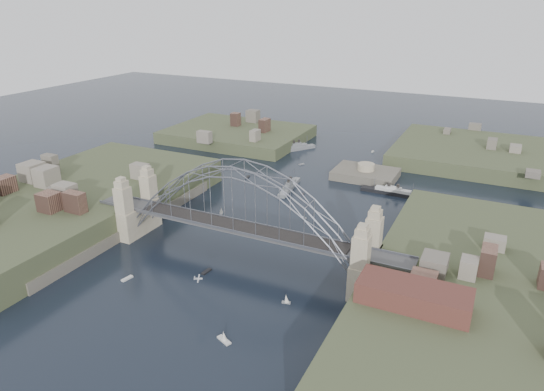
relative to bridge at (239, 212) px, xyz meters
The scene contains 26 objects.
ground 12.32m from the bridge, ahead, with size 500.00×500.00×0.00m, color black.
bridge is the anchor object (origin of this frame).
shore_west 58.25m from the bridge, behind, with size 50.50×90.00×12.00m.
shore_east 58.25m from the bridge, ahead, with size 50.50×90.00×12.00m.
headland_nw 110.41m from the bridge, 120.07° to the left, with size 60.00×45.00×9.00m, color #40482B.
headland_ne 121.38m from the bridge, 65.56° to the left, with size 70.00×55.00×9.50m, color #40482B.
fort_island 72.14m from the bridge, 80.27° to the left, with size 22.00×16.00×9.40m.
wharf_shed 46.23m from the bridge, 17.65° to the right, with size 20.00×8.00×4.00m, color #592D26.
finger_pier 49.40m from the bridge, 35.68° to the right, with size 4.00×22.00×1.40m, color #464648.
naval_cruiser_near 50.09m from the bridge, 99.53° to the left, with size 4.31×17.95×5.34m.
naval_cruiser_far 94.82m from the bridge, 104.78° to the left, with size 12.18×16.01×6.01m.
ocean_liner 64.35m from the bridge, 67.20° to the left, with size 21.07×3.30×5.16m.
aeroplane 23.62m from the bridge, 82.01° to the right, with size 1.85×2.95×0.46m.
small_boat_a 29.48m from the bridge, 131.52° to the left, with size 1.78×2.53×2.38m.
small_boat_b 31.20m from the bridge, 79.41° to the left, with size 2.05×1.16×0.45m.
small_boat_c 16.06m from the bridge, 110.32° to the right, with size 1.32×3.02×0.45m.
small_boat_d 46.49m from the bridge, 59.18° to the left, with size 0.96×2.22×0.45m.
small_boat_e 59.37m from the bridge, 116.91° to the left, with size 1.60×3.15×0.45m.
small_boat_f 47.13m from the bridge, 92.54° to the left, with size 0.71×1.74×0.45m.
small_boat_g 34.03m from the bridge, 66.10° to the right, with size 3.36×2.24×2.38m.
small_boat_h 76.20m from the bridge, 101.02° to the left, with size 1.74×2.36×0.45m.
small_boat_i 34.47m from the bridge, 29.16° to the left, with size 2.67×2.17×2.38m.
small_boat_j 29.95m from the bridge, 132.00° to the right, with size 1.41×2.95×0.45m.
small_boat_k 103.28m from the bridge, 86.60° to the left, with size 0.89×1.70×1.43m.
small_boat_l 55.13m from the bridge, 147.30° to the left, with size 2.92×2.67×0.45m.
small_boat_m 25.24m from the bridge, 35.23° to the right, with size 1.96×1.25×2.38m.
Camera 1 is at (53.40, -91.81, 59.46)m, focal length 31.98 mm.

